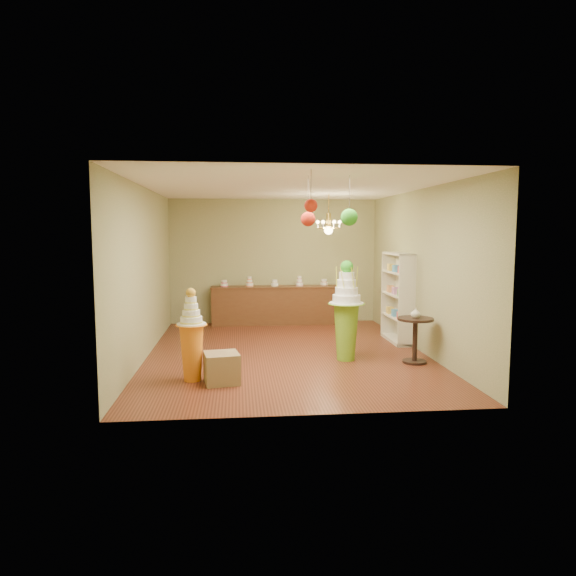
{
  "coord_description": "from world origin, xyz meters",
  "views": [
    {
      "loc": [
        -0.87,
        -9.22,
        2.21
      ],
      "look_at": [
        0.03,
        0.0,
        1.2
      ],
      "focal_mm": 32.0,
      "sensor_mm": 36.0,
      "label": 1
    }
  ],
  "objects": [
    {
      "name": "shelving_unit",
      "position": [
        2.34,
        0.8,
        0.9
      ],
      "size": [
        0.33,
        1.2,
        1.8
      ],
      "color": "beige",
      "rests_on": "floor"
    },
    {
      "name": "pom_red_left",
      "position": [
        0.12,
        -1.99,
        2.4
      ],
      "size": [
        0.21,
        0.21,
        0.71
      ],
      "color": "#423930",
      "rests_on": "ceiling"
    },
    {
      "name": "pom_green_mid",
      "position": [
        0.68,
        -2.13,
        2.42
      ],
      "size": [
        0.24,
        0.24,
        0.7
      ],
      "color": "#423930",
      "rests_on": "ceiling"
    },
    {
      "name": "sideboard",
      "position": [
        0.0,
        2.97,
        0.48
      ],
      "size": [
        3.04,
        0.54,
        1.16
      ],
      "color": "#57321B",
      "rests_on": "floor"
    },
    {
      "name": "wall_front",
      "position": [
        0.0,
        -3.25,
        1.5
      ],
      "size": [
        5.0,
        0.04,
        3.0
      ],
      "primitive_type": "cube",
      "color": "#969869",
      "rests_on": "ground"
    },
    {
      "name": "burlap_riser",
      "position": [
        -1.12,
        -1.79,
        0.22
      ],
      "size": [
        0.56,
        0.56,
        0.45
      ],
      "primitive_type": "cube",
      "rotation": [
        0.0,
        0.0,
        0.17
      ],
      "color": "olive",
      "rests_on": "floor"
    },
    {
      "name": "wall_right",
      "position": [
        2.5,
        0.0,
        1.5
      ],
      "size": [
        0.04,
        6.5,
        3.0
      ],
      "primitive_type": "cube",
      "color": "#969869",
      "rests_on": "ground"
    },
    {
      "name": "wall_back",
      "position": [
        0.0,
        3.25,
        1.5
      ],
      "size": [
        5.0,
        0.04,
        3.0
      ],
      "primitive_type": "cube",
      "color": "#969869",
      "rests_on": "ground"
    },
    {
      "name": "floor",
      "position": [
        0.0,
        0.0,
        0.0
      ],
      "size": [
        6.5,
        6.5,
        0.0
      ],
      "primitive_type": "plane",
      "color": "#5C2819",
      "rests_on": "ground"
    },
    {
      "name": "vase",
      "position": [
        2.1,
        -0.94,
        0.86
      ],
      "size": [
        0.19,
        0.19,
        0.17
      ],
      "primitive_type": "imported",
      "rotation": [
        0.0,
        0.0,
        0.21
      ],
      "color": "beige",
      "rests_on": "round_table"
    },
    {
      "name": "ceiling",
      "position": [
        0.0,
        0.0,
        3.0
      ],
      "size": [
        6.5,
        6.5,
        0.0
      ],
      "primitive_type": "plane",
      "rotation": [
        3.14,
        0.0,
        0.0
      ],
      "color": "white",
      "rests_on": "ground"
    },
    {
      "name": "pom_red_right",
      "position": [
        0.05,
        -2.75,
        2.54
      ],
      "size": [
        0.17,
        0.17,
        0.54
      ],
      "color": "#423930",
      "rests_on": "ceiling"
    },
    {
      "name": "wall_left",
      "position": [
        -2.5,
        0.0,
        1.5
      ],
      "size": [
        0.04,
        6.5,
        3.0
      ],
      "primitive_type": "cube",
      "color": "#969869",
      "rests_on": "ground"
    },
    {
      "name": "pedestal_orange",
      "position": [
        -1.57,
        -1.63,
        0.56
      ],
      "size": [
        0.53,
        0.53,
        1.4
      ],
      "rotation": [
        0.0,
        0.0,
        0.29
      ],
      "color": "orange",
      "rests_on": "floor"
    },
    {
      "name": "chandelier",
      "position": [
        1.02,
        1.39,
        2.3
      ],
      "size": [
        0.62,
        0.62,
        0.85
      ],
      "rotation": [
        0.0,
        0.0,
        -0.16
      ],
      "color": "gold",
      "rests_on": "ceiling"
    },
    {
      "name": "pedestal_green",
      "position": [
        0.98,
        -0.63,
        0.74
      ],
      "size": [
        0.71,
        0.71,
        1.73
      ],
      "rotation": [
        0.0,
        0.0,
        0.25
      ],
      "color": "#72AA25",
      "rests_on": "floor"
    },
    {
      "name": "round_table",
      "position": [
        2.1,
        -0.94,
        0.5
      ],
      "size": [
        0.77,
        0.77,
        0.77
      ],
      "rotation": [
        0.0,
        0.0,
        0.34
      ],
      "color": "black",
      "rests_on": "floor"
    }
  ]
}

